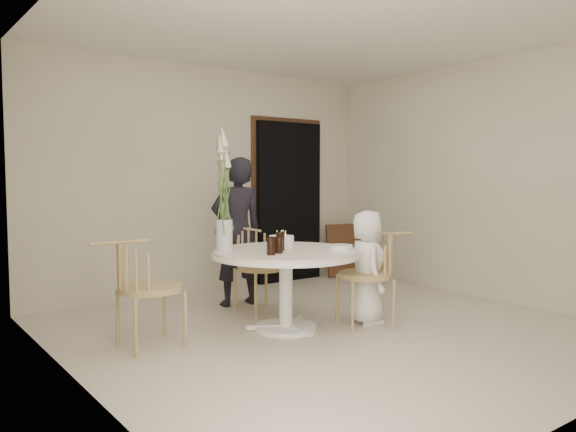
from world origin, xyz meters
TOP-DOWN VIEW (x-y plane):
  - ground at (0.00, 0.00)m, footprint 4.50×4.50m
  - room_shell at (0.00, 0.00)m, footprint 4.50×4.50m
  - doorway at (1.15, 2.19)m, footprint 1.00×0.10m
  - door_trim at (1.15, 2.23)m, footprint 1.12×0.03m
  - table at (-0.35, 0.25)m, footprint 1.33×1.33m
  - picture_frame at (1.95, 1.93)m, footprint 0.57×0.33m
  - chair_far at (-0.14, 1.07)m, footprint 0.49×0.52m
  - chair_right at (0.46, -0.10)m, footprint 0.63×0.60m
  - chair_left at (-1.65, 0.51)m, footprint 0.55×0.51m
  - girl at (-0.17, 1.37)m, footprint 0.62×0.45m
  - boy at (0.40, -0.03)m, footprint 0.54×0.62m
  - birthday_cake at (-0.28, 0.40)m, footprint 0.23×0.23m
  - cola_tumbler_a at (-0.65, 0.06)m, footprint 0.09×0.09m
  - cola_tumbler_b at (-0.53, 0.11)m, footprint 0.08×0.08m
  - cola_tumbler_c at (-0.56, 0.16)m, footprint 0.08×0.08m
  - cola_tumbler_d at (-0.41, 0.26)m, footprint 0.08×0.08m
  - plate_stack at (0.01, -0.08)m, footprint 0.26×0.26m
  - flower_vase at (-0.81, 0.56)m, footprint 0.15×0.15m

SIDE VIEW (x-z plane):
  - ground at x=0.00m, z-range 0.00..0.00m
  - picture_frame at x=1.95m, z-range 0.00..0.73m
  - boy at x=0.40m, z-range 0.00..1.07m
  - chair_far at x=-0.14m, z-range 0.13..0.98m
  - chair_right at x=0.46m, z-range 0.13..1.00m
  - chair_left at x=-1.65m, z-range 0.13..1.03m
  - table at x=-0.35m, z-range 0.25..0.98m
  - plate_stack at x=0.01m, z-range 0.73..0.78m
  - birthday_cake at x=-0.28m, z-range 0.71..0.87m
  - girl at x=-0.17m, z-range 0.00..1.59m
  - cola_tumbler_b at x=-0.53m, z-range 0.73..0.87m
  - cola_tumbler_c at x=-0.56m, z-range 0.73..0.87m
  - cola_tumbler_a at x=-0.65m, z-range 0.73..0.88m
  - cola_tumbler_d at x=-0.41m, z-range 0.73..0.90m
  - doorway at x=1.15m, z-range 0.00..2.10m
  - door_trim at x=1.15m, z-range 0.00..2.22m
  - flower_vase at x=-0.81m, z-range 0.64..1.73m
  - room_shell at x=0.00m, z-range -0.63..3.87m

